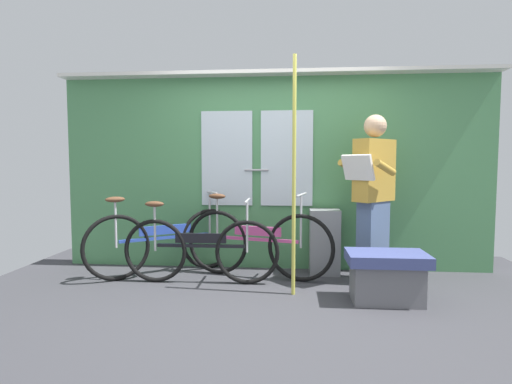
% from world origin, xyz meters
% --- Properties ---
extents(ground_plane, '(5.99, 3.85, 0.04)m').
position_xyz_m(ground_plane, '(0.00, 0.00, -0.02)').
color(ground_plane, '#38383D').
extents(train_door_wall, '(4.99, 0.28, 2.28)m').
position_xyz_m(train_door_wall, '(-0.01, 1.12, 1.19)').
color(train_door_wall, '#4C8C56').
rests_on(train_door_wall, ground_plane).
extents(bicycle_near_door, '(1.63, 0.55, 0.93)m').
position_xyz_m(bicycle_near_door, '(-0.16, 0.69, 0.38)').
color(bicycle_near_door, black).
rests_on(bicycle_near_door, ground_plane).
extents(bicycle_leaning_behind, '(1.50, 1.02, 0.92)m').
position_xyz_m(bicycle_leaning_behind, '(-1.20, 0.73, 0.38)').
color(bicycle_leaning_behind, black).
rests_on(bicycle_leaning_behind, ground_plane).
extents(bicycle_by_pole, '(1.63, 0.44, 0.88)m').
position_xyz_m(bicycle_by_pole, '(-0.73, 0.43, 0.36)').
color(bicycle_by_pole, black).
rests_on(bicycle_by_pole, ground_plane).
extents(passenger_reading_newspaper, '(0.63, 0.62, 1.74)m').
position_xyz_m(passenger_reading_newspaper, '(1.05, 0.63, 0.92)').
color(passenger_reading_newspaper, slate).
rests_on(passenger_reading_newspaper, ground_plane).
extents(trash_bin_by_wall, '(0.33, 0.28, 0.73)m').
position_xyz_m(trash_bin_by_wall, '(0.58, 0.91, 0.36)').
color(trash_bin_by_wall, gray).
rests_on(trash_bin_by_wall, ground_plane).
extents(handrail_pole, '(0.04, 0.04, 2.24)m').
position_xyz_m(handrail_pole, '(0.23, 0.15, 1.12)').
color(handrail_pole, '#C6C14C').
rests_on(handrail_pole, ground_plane).
extents(bench_seat_corner, '(0.70, 0.44, 0.45)m').
position_xyz_m(bench_seat_corner, '(1.06, 0.01, 0.24)').
color(bench_seat_corner, '#3D477F').
rests_on(bench_seat_corner, ground_plane).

